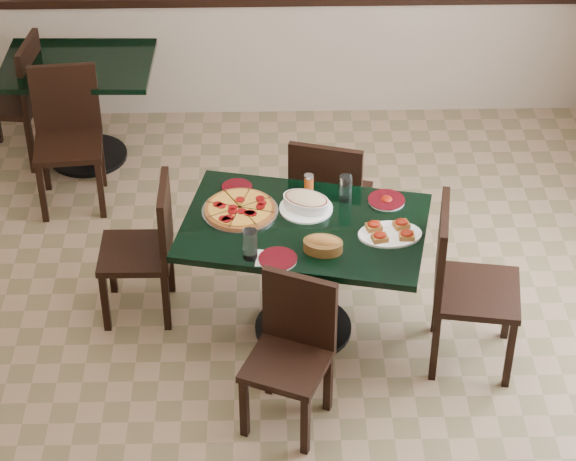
{
  "coord_description": "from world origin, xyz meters",
  "views": [
    {
      "loc": [
        0.05,
        -4.62,
        4.3
      ],
      "look_at": [
        0.16,
        0.0,
        0.9
      ],
      "focal_mm": 70.0,
      "sensor_mm": 36.0,
      "label": 1
    }
  ],
  "objects_px": {
    "main_table": "(304,251)",
    "lasagna_casserole": "(306,202)",
    "chair_far": "(329,196)",
    "chair_left": "(149,243)",
    "chair_right": "(461,278)",
    "bruschetta_platter": "(390,232)",
    "back_chair_near": "(67,129)",
    "bread_basket": "(323,244)",
    "back_chair_left": "(19,94)",
    "back_table": "(81,92)",
    "chair_near": "(292,345)",
    "pepperoni_pizza": "(240,209)"
  },
  "relations": [
    {
      "from": "main_table",
      "to": "chair_left",
      "type": "distance_m",
      "value": 0.9
    },
    {
      "from": "chair_near",
      "to": "lasagna_casserole",
      "type": "distance_m",
      "value": 0.87
    },
    {
      "from": "back_chair_near",
      "to": "bread_basket",
      "type": "height_order",
      "value": "back_chair_near"
    },
    {
      "from": "chair_right",
      "to": "lasagna_casserole",
      "type": "bearing_deg",
      "value": 74.15
    },
    {
      "from": "chair_far",
      "to": "bread_basket",
      "type": "distance_m",
      "value": 0.88
    },
    {
      "from": "chair_far",
      "to": "back_chair_near",
      "type": "distance_m",
      "value": 1.84
    },
    {
      "from": "chair_near",
      "to": "pepperoni_pizza",
      "type": "relative_size",
      "value": 2.0
    },
    {
      "from": "chair_far",
      "to": "lasagna_casserole",
      "type": "bearing_deg",
      "value": 87.13
    },
    {
      "from": "back_table",
      "to": "lasagna_casserole",
      "type": "xyz_separation_m",
      "value": [
        1.48,
        -1.74,
        0.27
      ]
    },
    {
      "from": "chair_right",
      "to": "back_chair_left",
      "type": "xyz_separation_m",
      "value": [
        -2.72,
        2.13,
        -0.04
      ]
    },
    {
      "from": "chair_far",
      "to": "back_chair_near",
      "type": "relative_size",
      "value": 1.0
    },
    {
      "from": "chair_left",
      "to": "bruschetta_platter",
      "type": "xyz_separation_m",
      "value": [
        1.32,
        -0.31,
        0.29
      ]
    },
    {
      "from": "chair_far",
      "to": "chair_near",
      "type": "distance_m",
      "value": 1.28
    },
    {
      "from": "back_chair_near",
      "to": "pepperoni_pizza",
      "type": "height_order",
      "value": "back_chair_near"
    },
    {
      "from": "main_table",
      "to": "chair_left",
      "type": "height_order",
      "value": "chair_left"
    },
    {
      "from": "chair_near",
      "to": "back_chair_near",
      "type": "bearing_deg",
      "value": 147.37
    },
    {
      "from": "chair_near",
      "to": "back_chair_near",
      "type": "relative_size",
      "value": 0.91
    },
    {
      "from": "bruschetta_platter",
      "to": "back_table",
      "type": "bearing_deg",
      "value": 129.97
    },
    {
      "from": "chair_right",
      "to": "bruschetta_platter",
      "type": "height_order",
      "value": "chair_right"
    },
    {
      "from": "chair_far",
      "to": "bread_basket",
      "type": "bearing_deg",
      "value": 100.19
    },
    {
      "from": "chair_right",
      "to": "chair_left",
      "type": "distance_m",
      "value": 1.76
    },
    {
      "from": "chair_left",
      "to": "back_chair_near",
      "type": "bearing_deg",
      "value": -152.55
    },
    {
      "from": "back_chair_left",
      "to": "pepperoni_pizza",
      "type": "xyz_separation_m",
      "value": [
        1.54,
        -1.77,
        0.26
      ]
    },
    {
      "from": "chair_far",
      "to": "chair_left",
      "type": "distance_m",
      "value": 1.11
    },
    {
      "from": "chair_right",
      "to": "pepperoni_pizza",
      "type": "bearing_deg",
      "value": 82.05
    },
    {
      "from": "chair_left",
      "to": "main_table",
      "type": "bearing_deg",
      "value": 77.23
    },
    {
      "from": "pepperoni_pizza",
      "to": "bruschetta_platter",
      "type": "xyz_separation_m",
      "value": [
        0.8,
        -0.24,
        0.01
      ]
    },
    {
      "from": "chair_near",
      "to": "bruschetta_platter",
      "type": "xyz_separation_m",
      "value": [
        0.53,
        0.54,
        0.31
      ]
    },
    {
      "from": "chair_near",
      "to": "lasagna_casserole",
      "type": "height_order",
      "value": "same"
    },
    {
      "from": "chair_near",
      "to": "chair_far",
      "type": "bearing_deg",
      "value": 101.77
    },
    {
      "from": "main_table",
      "to": "chair_left",
      "type": "relative_size",
      "value": 1.66
    },
    {
      "from": "chair_near",
      "to": "chair_left",
      "type": "bearing_deg",
      "value": 155.78
    },
    {
      "from": "pepperoni_pizza",
      "to": "lasagna_casserole",
      "type": "relative_size",
      "value": 1.34
    },
    {
      "from": "main_table",
      "to": "chair_far",
      "type": "distance_m",
      "value": 0.63
    },
    {
      "from": "back_chair_left",
      "to": "bread_basket",
      "type": "xyz_separation_m",
      "value": [
        1.98,
        -2.13,
        0.28
      ]
    },
    {
      "from": "chair_near",
      "to": "back_chair_left",
      "type": "height_order",
      "value": "back_chair_left"
    },
    {
      "from": "chair_far",
      "to": "lasagna_casserole",
      "type": "relative_size",
      "value": 2.96
    },
    {
      "from": "main_table",
      "to": "chair_left",
      "type": "bearing_deg",
      "value": 179.21
    },
    {
      "from": "back_chair_near",
      "to": "bruschetta_platter",
      "type": "distance_m",
      "value": 2.47
    },
    {
      "from": "back_table",
      "to": "bread_basket",
      "type": "height_order",
      "value": "bread_basket"
    },
    {
      "from": "back_chair_near",
      "to": "back_chair_left",
      "type": "xyz_separation_m",
      "value": [
        -0.4,
        0.49,
        -0.01
      ]
    },
    {
      "from": "main_table",
      "to": "lasagna_casserole",
      "type": "xyz_separation_m",
      "value": [
        0.01,
        0.14,
        0.23
      ]
    },
    {
      "from": "chair_right",
      "to": "bruschetta_platter",
      "type": "relative_size",
      "value": 2.74
    },
    {
      "from": "chair_near",
      "to": "lasagna_casserole",
      "type": "xyz_separation_m",
      "value": [
        0.1,
        0.79,
        0.33
      ]
    },
    {
      "from": "bruschetta_platter",
      "to": "lasagna_casserole",
      "type": "bearing_deg",
      "value": 145.98
    },
    {
      "from": "lasagna_casserole",
      "to": "bruschetta_platter",
      "type": "xyz_separation_m",
      "value": [
        0.44,
        -0.25,
        -0.02
      ]
    },
    {
      "from": "chair_right",
      "to": "lasagna_casserole",
      "type": "relative_size",
      "value": 3.13
    },
    {
      "from": "bread_basket",
      "to": "chair_far",
      "type": "bearing_deg",
      "value": 95.05
    },
    {
      "from": "chair_right",
      "to": "back_chair_near",
      "type": "distance_m",
      "value": 2.84
    },
    {
      "from": "chair_far",
      "to": "bread_basket",
      "type": "height_order",
      "value": "chair_far"
    }
  ]
}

